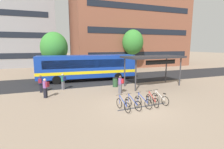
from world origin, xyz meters
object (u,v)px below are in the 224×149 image
Objects in this scene: parked_bicycle_red_3 at (152,100)px; commuter_navy_pack_2 at (63,80)px; parked_bicycle_blue_0 at (123,105)px; street_tree_0 at (133,42)px; trash_bin at (115,82)px; street_tree_1 at (54,48)px; city_bus at (88,67)px; commuter_maroon_pack_1 at (41,83)px; transit_shelter at (153,58)px; commuter_maroon_pack_3 at (45,87)px; parked_bicycle_white_4 at (160,99)px; parked_bicycle_blue_1 at (133,104)px; parked_bicycle_blue_2 at (143,102)px; commuter_red_pack_0 at (120,83)px.

commuter_navy_pack_2 is (-5.76, 7.12, 0.56)m from parked_bicycle_red_3.
commuter_navy_pack_2 is (-3.34, 7.29, 0.56)m from parked_bicycle_blue_0.
trash_bin is at bearing -124.33° from street_tree_0.
parked_bicycle_blue_0 is 0.27× the size of street_tree_1.
city_bus is 7.34× the size of commuter_maroon_pack_1.
commuter_maroon_pack_3 is at bearing 179.43° from transit_shelter.
street_tree_0 is at bearing 13.24° from street_tree_1.
transit_shelter is at bearing -87.96° from commuter_maroon_pack_1.
commuter_navy_pack_2 is at bearing 31.63° from parked_bicycle_white_4.
parked_bicycle_blue_0 is 0.99× the size of parked_bicycle_red_3.
street_tree_0 reaches higher than parked_bicycle_blue_1.
parked_bicycle_blue_2 is 0.99× the size of parked_bicycle_white_4.
street_tree_0 is at bearing -44.44° from commuter_maroon_pack_1.
commuter_red_pack_0 is 12.90m from street_tree_1.
commuter_maroon_pack_3 reaches higher than parked_bicycle_blue_1.
parked_bicycle_blue_1 is 1.01× the size of commuter_maroon_pack_1.
transit_shelter reaches higher than parked_bicycle_white_4.
street_tree_0 is (9.39, 18.48, 4.65)m from parked_bicycle_blue_1.
parked_bicycle_blue_1 is 0.97× the size of parked_bicycle_red_3.
city_bus is 7.05× the size of parked_bicycle_red_3.
street_tree_0 is (4.16, 13.00, 1.96)m from transit_shelter.
parked_bicycle_red_3 is at bearing -73.95° from city_bus.
commuter_navy_pack_2 reaches higher than parked_bicycle_red_3.
parked_bicycle_blue_1 is 2.44m from parked_bicycle_white_4.
parked_bicycle_blue_2 is 1.01× the size of commuter_maroon_pack_1.
parked_bicycle_white_4 is at bearing -169.15° from commuter_maroon_pack_3.
commuter_red_pack_0 is at bearing -161.78° from commuter_navy_pack_2.
trash_bin reaches higher than parked_bicycle_blue_1.
commuter_maroon_pack_1 is 0.23× the size of street_tree_0.
street_tree_0 reaches higher than commuter_maroon_pack_3.
parked_bicycle_blue_0 is at bearing -118.74° from street_tree_0.
transit_shelter is 1.07× the size of street_tree_1.
trash_bin reaches higher than parked_bicycle_white_4.
street_tree_1 is at bearing -2.36° from commuter_maroon_pack_1.
trash_bin is (0.37, 6.45, 0.13)m from parked_bicycle_blue_2.
street_tree_0 reaches higher than transit_shelter.
street_tree_0 reaches higher than trash_bin.
city_bus is 8.23m from transit_shelter.
parked_bicycle_red_3 is 0.79m from parked_bicycle_white_4.
parked_bicycle_red_3 is at bearing -86.12° from trash_bin.
commuter_navy_pack_2 is 1.58× the size of trash_bin.
trash_bin is at bearing -25.62° from parked_bicycle_blue_0.
street_tree_1 is (-5.23, 11.35, 3.17)m from commuter_red_pack_0.
city_bus reaches higher than commuter_maroon_pack_3.
parked_bicycle_white_4 is at bearing -110.90° from street_tree_0.
transit_shelter is 0.92× the size of street_tree_0.
commuter_maroon_pack_3 is (-4.95, -6.11, -0.81)m from city_bus.
parked_bicycle_white_4 is 20.05m from street_tree_0.
parked_bicycle_blue_1 is 7.52m from commuter_maroon_pack_3.
commuter_navy_pack_2 reaches higher than parked_bicycle_white_4.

